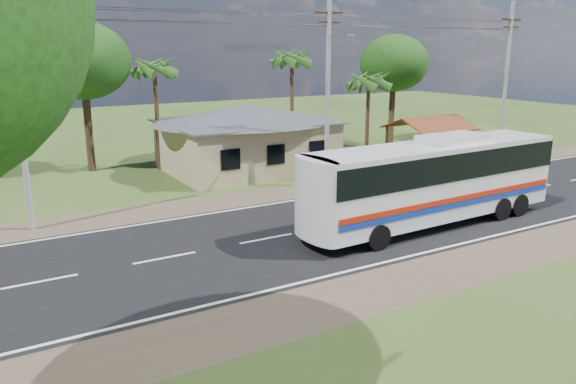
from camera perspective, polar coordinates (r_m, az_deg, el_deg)
name	(u,v)px	position (r m, az deg, el deg)	size (l,w,h in m)	color
ground	(351,223)	(26.47, 6.42, -3.14)	(120.00, 120.00, 0.00)	#2B4318
road	(351,223)	(26.47, 6.42, -3.12)	(120.00, 16.00, 0.03)	black
house	(246,131)	(37.27, -4.27, 6.23)	(12.40, 10.00, 5.00)	tan
waiting_shed	(430,125)	(40.54, 14.18, 6.63)	(5.20, 4.48, 3.35)	#3A2815
concrete_barrier	(448,166)	(38.21, 15.92, 2.58)	(7.00, 0.30, 0.90)	#9E9E99
utility_poles	(323,88)	(32.14, 3.58, 10.53)	(32.80, 2.22, 11.00)	#9E9E99
palm_near	(369,81)	(39.82, 8.22, 11.09)	(2.80, 2.80, 6.70)	#47301E
palm_mid	(292,59)	(41.48, 0.41, 13.37)	(2.80, 2.80, 8.20)	#47301E
palm_far	(154,68)	(37.85, -13.43, 12.15)	(2.80, 2.80, 7.70)	#47301E
tree_behind_house	(83,61)	(38.81, -20.14, 12.37)	(6.00, 6.00, 9.61)	#47301E
tree_behind_shed	(394,63)	(47.77, 10.71, 12.71)	(5.60, 5.60, 9.02)	#47301E
coach_bus	(434,175)	(26.33, 14.65, 1.67)	(13.30, 3.23, 4.10)	silver
motorcycle	(391,171)	(35.61, 10.41, 2.13)	(0.66, 1.88, 0.99)	black
person	(522,145)	(45.84, 22.69, 4.47)	(0.64, 0.42, 1.76)	navy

